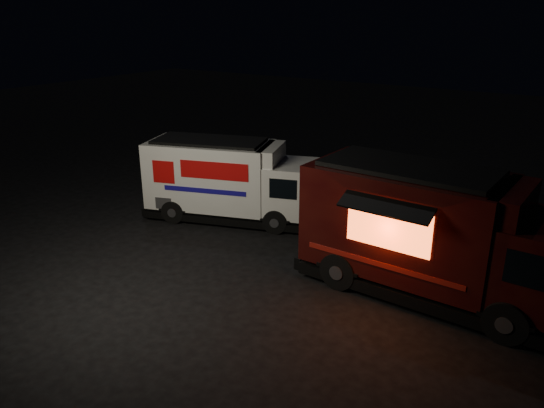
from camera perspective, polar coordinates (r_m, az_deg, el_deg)
The scene contains 3 objects.
ground at distance 15.82m, azimuth -4.70°, elevation -5.97°, with size 80.00×80.00×0.00m, color black.
white_truck at distance 18.41m, azimuth -4.22°, elevation 2.55°, with size 6.19×2.11×2.81m, color white, non-canonical shape.
red_truck at distance 13.90m, azimuth 17.59°, elevation -3.21°, with size 7.13×2.62×3.32m, color black, non-canonical shape.
Camera 1 is at (8.91, -11.08, 6.93)m, focal length 35.00 mm.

